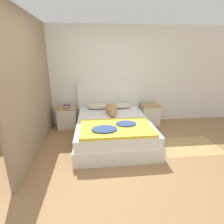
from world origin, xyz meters
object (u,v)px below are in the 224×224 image
nightstand_right (150,114)px  dog (112,110)px  pillow_left (97,106)px  pillow_right (121,105)px  nightstand_left (67,117)px  bed (113,129)px  book_stack (66,106)px

nightstand_right → dog: 1.21m
pillow_left → pillow_right: size_ratio=1.00×
nightstand_left → nightstand_right: (2.22, 0.00, 0.00)m
bed → dog: 0.53m
nightstand_left → book_stack: size_ratio=2.48×
bed → dog: bearing=88.7°
book_stack → dog: bearing=-19.8°
nightstand_left → pillow_left: bearing=1.3°
bed → book_stack: size_ratio=9.33×
nightstand_left → nightstand_right: same height
nightstand_right → dog: dog is taller
nightstand_right → pillow_right: bearing=178.7°
pillow_left → dog: 0.54m
pillow_right → dog: dog is taller
book_stack → pillow_left: bearing=1.9°
pillow_right → dog: 0.53m
nightstand_left → pillow_left: 0.84m
pillow_left → pillow_right: bearing=0.0°
pillow_left → dog: dog is taller
nightstand_right → dog: (-1.10, -0.41, 0.30)m
pillow_right → dog: (-0.31, -0.43, 0.03)m
nightstand_right → nightstand_left: bearing=180.0°
nightstand_right → dog: size_ratio=0.75×
dog → nightstand_right: bearing=20.6°
bed → pillow_right: 0.94m
pillow_right → book_stack: size_ratio=2.56×
pillow_left → dog: (0.33, -0.43, 0.03)m
bed → nightstand_left: bearing=143.8°
pillow_right → nightstand_right: bearing=-1.3°
bed → nightstand_right: size_ratio=3.76×
dog → nightstand_left: bearing=159.7°
bed → book_stack: 1.41m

